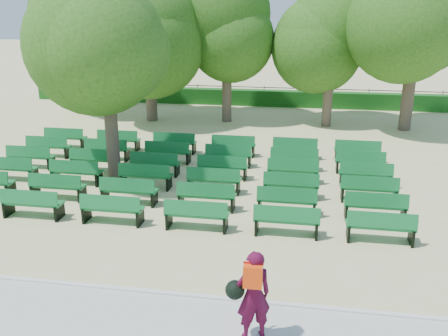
# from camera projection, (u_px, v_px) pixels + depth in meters

# --- Properties ---
(ground) EXTENTS (120.00, 120.00, 0.00)m
(ground) POSITION_uv_depth(u_px,v_px,m) (194.00, 188.00, 16.37)
(ground) COLOR #C8BF84
(paving) EXTENTS (30.00, 2.20, 0.06)m
(paving) POSITION_uv_depth(u_px,v_px,m) (107.00, 324.00, 9.44)
(paving) COLOR #BABAB5
(paving) RESTS_ON ground
(curb) EXTENTS (30.00, 0.12, 0.10)m
(curb) POSITION_uv_depth(u_px,v_px,m) (128.00, 290.00, 10.51)
(curb) COLOR silver
(curb) RESTS_ON ground
(hedge) EXTENTS (26.00, 0.70, 0.90)m
(hedge) POSITION_uv_depth(u_px,v_px,m) (246.00, 97.00, 29.31)
(hedge) COLOR #165317
(hedge) RESTS_ON ground
(fence) EXTENTS (26.00, 0.10, 1.02)m
(fence) POSITION_uv_depth(u_px,v_px,m) (247.00, 104.00, 29.83)
(fence) COLOR black
(fence) RESTS_ON ground
(tree_line) EXTENTS (21.80, 6.80, 7.04)m
(tree_line) POSITION_uv_depth(u_px,v_px,m) (237.00, 120.00, 25.71)
(tree_line) COLOR #2F5F19
(tree_line) RESTS_ON ground
(bench_array) EXTENTS (1.72, 0.56, 1.08)m
(bench_array) POSITION_uv_depth(u_px,v_px,m) (185.00, 180.00, 16.84)
(bench_array) COLOR #136C31
(bench_array) RESTS_ON ground
(tree_among) EXTENTS (4.33, 4.33, 6.18)m
(tree_among) POSITION_uv_depth(u_px,v_px,m) (106.00, 54.00, 16.05)
(tree_among) COLOR brown
(tree_among) RESTS_ON ground
(person) EXTENTS (0.87, 0.64, 1.73)m
(person) POSITION_uv_depth(u_px,v_px,m) (252.00, 294.00, 8.75)
(person) COLOR #430924
(person) RESTS_ON ground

